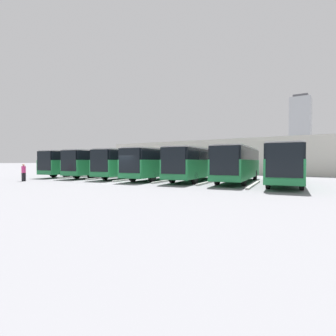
{
  "coord_description": "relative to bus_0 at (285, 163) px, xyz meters",
  "views": [
    {
      "loc": [
        -16.28,
        17.81,
        1.98
      ],
      "look_at": [
        -0.85,
        -5.98,
        1.26
      ],
      "focal_mm": 28.0,
      "sensor_mm": 36.0,
      "label": 1
    }
  ],
  "objects": [
    {
      "name": "bus_1",
      "position": [
        4.21,
        -0.73,
        0.0
      ],
      "size": [
        4.1,
        12.23,
        3.28
      ],
      "rotation": [
        0.0,
        0.0,
        0.14
      ],
      "color": "#238447",
      "rests_on": "ground_plane"
    },
    {
      "name": "curb_divider_4",
      "position": [
        18.97,
        1.61,
        -1.75
      ],
      "size": [
        1.28,
        7.46,
        0.15
      ],
      "primitive_type": "cube",
      "rotation": [
        0.0,
        0.0,
        0.14
      ],
      "color": "#B2B2AD",
      "rests_on": "ground_plane"
    },
    {
      "name": "bus_6",
      "position": [
        25.28,
        0.37,
        0.0
      ],
      "size": [
        4.1,
        12.23,
        3.28
      ],
      "rotation": [
        0.0,
        0.0,
        0.14
      ],
      "color": "#238447",
      "rests_on": "ground_plane"
    },
    {
      "name": "bus_2",
      "position": [
        8.43,
        -0.4,
        0.0
      ],
      "size": [
        4.1,
        12.23,
        3.28
      ],
      "rotation": [
        0.0,
        0.0,
        0.14
      ],
      "color": "#238447",
      "rests_on": "ground_plane"
    },
    {
      "name": "ground_plane",
      "position": [
        12.64,
        5.79,
        -1.83
      ],
      "size": [
        600.0,
        600.0,
        0.0
      ],
      "primitive_type": "plane",
      "color": "gray"
    },
    {
      "name": "curb_divider_1",
      "position": [
        6.32,
        1.05,
        -1.75
      ],
      "size": [
        1.28,
        7.46,
        0.15
      ],
      "primitive_type": "cube",
      "rotation": [
        0.0,
        0.0,
        0.14
      ],
      "color": "#B2B2AD",
      "rests_on": "ground_plane"
    },
    {
      "name": "curb_divider_0",
      "position": [
        2.11,
        1.78,
        -1.75
      ],
      "size": [
        1.28,
        7.46,
        0.15
      ],
      "primitive_type": "cube",
      "rotation": [
        0.0,
        0.0,
        0.14
      ],
      "color": "#B2B2AD",
      "rests_on": "ground_plane"
    },
    {
      "name": "bus_0",
      "position": [
        0.0,
        0.0,
        0.0
      ],
      "size": [
        4.1,
        12.23,
        3.28
      ],
      "rotation": [
        0.0,
        0.0,
        0.14
      ],
      "color": "#238447",
      "rests_on": "ground_plane"
    },
    {
      "name": "bus_5",
      "position": [
        21.07,
        0.23,
        0.0
      ],
      "size": [
        4.1,
        12.23,
        3.28
      ],
      "rotation": [
        0.0,
        0.0,
        0.14
      ],
      "color": "#238447",
      "rests_on": "ground_plane"
    },
    {
      "name": "curb_divider_5",
      "position": [
        23.18,
        2.01,
        -1.75
      ],
      "size": [
        1.28,
        7.46,
        0.15
      ],
      "primitive_type": "cube",
      "rotation": [
        0.0,
        0.0,
        0.14
      ],
      "color": "#B2B2AD",
      "rests_on": "ground_plane"
    },
    {
      "name": "office_tower",
      "position": [
        24.87,
        -240.4,
        28.35
      ],
      "size": [
        17.22,
        17.22,
        61.55
      ],
      "color": "#ADB2B7",
      "rests_on": "ground_plane"
    },
    {
      "name": "curb_divider_3",
      "position": [
        14.75,
        1.95,
        -1.75
      ],
      "size": [
        1.28,
        7.46,
        0.15
      ],
      "primitive_type": "cube",
      "rotation": [
        0.0,
        0.0,
        0.14
      ],
      "color": "#B2B2AD",
      "rests_on": "ground_plane"
    },
    {
      "name": "pedestrian",
      "position": [
        22.5,
        9.64,
        -0.89
      ],
      "size": [
        0.4,
        0.41,
        1.74
      ],
      "rotation": [
        0.0,
        0.0,
        1.53
      ],
      "color": "black",
      "rests_on": "ground_plane"
    },
    {
      "name": "bus_3",
      "position": [
        12.64,
        0.18,
        0.0
      ],
      "size": [
        4.1,
        12.23,
        3.28
      ],
      "rotation": [
        0.0,
        0.0,
        0.14
      ],
      "color": "#238447",
      "rests_on": "ground_plane"
    },
    {
      "name": "curb_divider_2",
      "position": [
        10.54,
        1.38,
        -1.75
      ],
      "size": [
        1.28,
        7.46,
        0.15
      ],
      "primitive_type": "cube",
      "rotation": [
        0.0,
        0.0,
        0.14
      ],
      "color": "#B2B2AD",
      "rests_on": "ground_plane"
    },
    {
      "name": "bus_4",
      "position": [
        16.86,
        -0.16,
        0.0
      ],
      "size": [
        4.1,
        12.23,
        3.28
      ],
      "rotation": [
        0.0,
        0.0,
        0.14
      ],
      "color": "#238447",
      "rests_on": "ground_plane"
    },
    {
      "name": "station_building",
      "position": [
        12.64,
        -21.16,
        0.95
      ],
      "size": [
        43.41,
        14.16,
        5.49
      ],
      "color": "beige",
      "rests_on": "ground_plane"
    }
  ]
}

